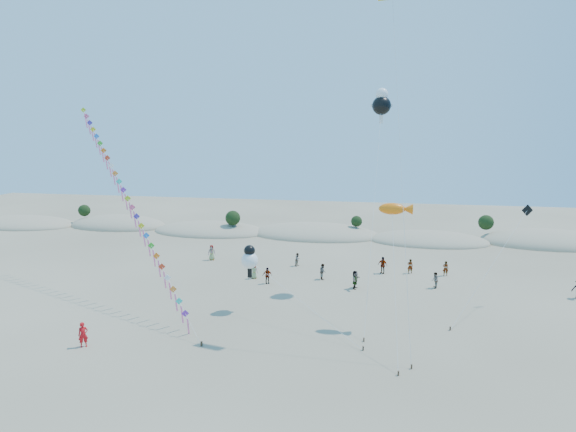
{
  "coord_description": "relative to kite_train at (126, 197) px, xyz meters",
  "views": [
    {
      "loc": [
        8.73,
        -23.56,
        15.21
      ],
      "look_at": [
        1.74,
        14.0,
        8.39
      ],
      "focal_mm": 30.0,
      "sensor_mm": 36.0,
      "label": 1
    }
  ],
  "objects": [
    {
      "name": "flyer_foreground",
      "position": [
        2.1,
        -10.82,
        -8.39
      ],
      "size": [
        0.79,
        0.75,
        1.82
      ],
      "primitive_type": "imported",
      "rotation": [
        0.0,
        0.0,
        0.65
      ],
      "color": "red",
      "rests_on": "ground"
    },
    {
      "name": "dune_ridge",
      "position": [
        14.61,
        28.98,
        -9.19
      ],
      "size": [
        145.3,
        11.49,
        5.57
      ],
      "color": "gray",
      "rests_on": "ground"
    },
    {
      "name": "fish_kite",
      "position": [
        23.77,
        -2.37,
        -0.07
      ],
      "size": [
        2.57,
        9.07,
        9.71
      ],
      "color": "#3F2D1E",
      "rests_on": "ground"
    },
    {
      "name": "cartoon_kite_low",
      "position": [
        11.91,
        -1.63,
        -4.76
      ],
      "size": [
        10.57,
        6.89,
        5.71
      ],
      "color": "#3F2D1E",
      "rests_on": "ground"
    },
    {
      "name": "kite_train",
      "position": [
        0.0,
        0.0,
        0.0
      ],
      "size": [
        19.6,
        17.22,
        18.1
      ],
      "color": "#3F2D1E",
      "rests_on": "ground"
    },
    {
      "name": "parafoil_kite",
      "position": [
        22.99,
        -2.01,
        14.94
      ],
      "size": [
        3.03,
        8.56,
        25.32
      ],
      "color": "#3F2D1E",
      "rests_on": "ground"
    },
    {
      "name": "cartoon_kite_high",
      "position": [
        22.47,
        7.29,
        8.39
      ],
      "size": [
        2.0,
        14.56,
        19.12
      ],
      "color": "#3F2D1E",
      "rests_on": "ground"
    },
    {
      "name": "beachgoers",
      "position": [
        21.1,
        8.51,
        -8.45
      ],
      "size": [
        38.7,
        8.78,
        1.84
      ],
      "color": "slate",
      "rests_on": "ground"
    },
    {
      "name": "dark_kite",
      "position": [
        33.55,
        3.01,
        -3.08
      ],
      "size": [
        7.71,
        8.3,
        8.83
      ],
      "color": "#3F2D1E",
      "rests_on": "ground"
    },
    {
      "name": "ground",
      "position": [
        13.56,
        -16.15,
        -9.3
      ],
      "size": [
        160.0,
        160.0,
        0.0
      ],
      "primitive_type": "plane",
      "color": "#807259",
      "rests_on": "ground"
    }
  ]
}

